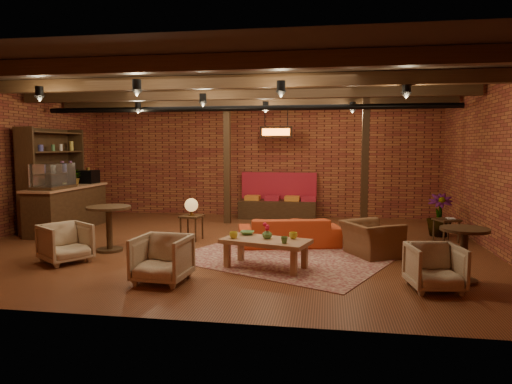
% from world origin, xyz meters
% --- Properties ---
extents(floor, '(10.00, 10.00, 0.00)m').
position_xyz_m(floor, '(0.00, 0.00, 0.00)').
color(floor, '#422110').
rests_on(floor, ground).
extents(ceiling, '(10.00, 8.00, 0.02)m').
position_xyz_m(ceiling, '(0.00, 0.00, 3.20)').
color(ceiling, black).
rests_on(ceiling, wall_back).
extents(wall_back, '(10.00, 0.02, 3.20)m').
position_xyz_m(wall_back, '(0.00, 4.00, 1.60)').
color(wall_back, maroon).
rests_on(wall_back, ground).
extents(wall_front, '(10.00, 0.02, 3.20)m').
position_xyz_m(wall_front, '(0.00, -4.00, 1.60)').
color(wall_front, maroon).
rests_on(wall_front, ground).
extents(wall_left, '(0.02, 8.00, 3.20)m').
position_xyz_m(wall_left, '(-5.00, 0.00, 1.60)').
color(wall_left, maroon).
rests_on(wall_left, ground).
extents(wall_right, '(0.02, 8.00, 3.20)m').
position_xyz_m(wall_right, '(5.00, 0.00, 1.60)').
color(wall_right, maroon).
rests_on(wall_right, ground).
extents(ceiling_beams, '(9.80, 6.40, 0.22)m').
position_xyz_m(ceiling_beams, '(0.00, 0.00, 3.08)').
color(ceiling_beams, black).
rests_on(ceiling_beams, ceiling).
extents(ceiling_pipe, '(9.60, 0.12, 0.12)m').
position_xyz_m(ceiling_pipe, '(0.00, 1.60, 2.85)').
color(ceiling_pipe, black).
rests_on(ceiling_pipe, ceiling).
extents(post_left, '(0.16, 0.16, 3.20)m').
position_xyz_m(post_left, '(-0.60, 2.60, 1.60)').
color(post_left, black).
rests_on(post_left, ground).
extents(post_right, '(0.16, 0.16, 3.20)m').
position_xyz_m(post_right, '(2.80, 2.00, 1.60)').
color(post_right, black).
rests_on(post_right, ground).
extents(service_counter, '(0.80, 2.50, 1.60)m').
position_xyz_m(service_counter, '(-4.10, 1.00, 0.80)').
color(service_counter, black).
rests_on(service_counter, ground).
extents(plant_counter, '(0.35, 0.39, 0.30)m').
position_xyz_m(plant_counter, '(-4.00, 1.20, 1.22)').
color(plant_counter, '#337F33').
rests_on(plant_counter, service_counter).
extents(shelving_hutch, '(0.52, 2.00, 2.40)m').
position_xyz_m(shelving_hutch, '(-4.50, 1.10, 1.20)').
color(shelving_hutch, black).
rests_on(shelving_hutch, ground).
extents(banquette, '(2.10, 0.70, 1.00)m').
position_xyz_m(banquette, '(0.60, 3.55, 0.50)').
color(banquette, '#A81C2D').
rests_on(banquette, ground).
extents(service_sign, '(0.86, 0.06, 0.30)m').
position_xyz_m(service_sign, '(0.60, 3.10, 2.35)').
color(service_sign, orange).
rests_on(service_sign, ceiling).
extents(ceiling_spotlights, '(6.40, 4.40, 0.28)m').
position_xyz_m(ceiling_spotlights, '(0.00, 0.00, 2.86)').
color(ceiling_spotlights, black).
rests_on(ceiling_spotlights, ceiling).
extents(rug, '(4.24, 3.84, 0.01)m').
position_xyz_m(rug, '(1.18, -0.90, 0.01)').
color(rug, maroon).
rests_on(rug, floor).
extents(sofa, '(2.10, 1.20, 0.58)m').
position_xyz_m(sofa, '(1.21, 0.08, 0.29)').
color(sofa, '#B33818').
rests_on(sofa, floor).
extents(coffee_table, '(1.53, 1.06, 0.73)m').
position_xyz_m(coffee_table, '(0.97, -1.62, 0.42)').
color(coffee_table, '#9D6F49').
rests_on(coffee_table, floor).
extents(side_table_lamp, '(0.48, 0.48, 0.89)m').
position_xyz_m(side_table_lamp, '(-0.88, 0.36, 0.68)').
color(side_table_lamp, black).
rests_on(side_table_lamp, floor).
extents(round_table_left, '(0.82, 0.82, 0.85)m').
position_xyz_m(round_table_left, '(-2.11, -0.87, 0.58)').
color(round_table_left, black).
rests_on(round_table_left, floor).
extents(armchair_a, '(0.96, 0.98, 0.74)m').
position_xyz_m(armchair_a, '(-2.45, -1.79, 0.37)').
color(armchair_a, beige).
rests_on(armchair_a, floor).
extents(armchair_b, '(0.79, 0.75, 0.76)m').
position_xyz_m(armchair_b, '(-0.41, -2.62, 0.38)').
color(armchair_b, beige).
rests_on(armchair_b, floor).
extents(armchair_right, '(1.01, 1.14, 0.84)m').
position_xyz_m(armchair_right, '(2.75, -0.49, 0.42)').
color(armchair_right, brown).
rests_on(armchair_right, floor).
extents(side_table_book, '(0.56, 0.56, 0.50)m').
position_xyz_m(side_table_book, '(4.40, 1.00, 0.45)').
color(side_table_book, black).
rests_on(side_table_book, floor).
extents(round_table_right, '(0.68, 0.68, 0.80)m').
position_xyz_m(round_table_right, '(3.93, -1.93, 0.53)').
color(round_table_right, black).
rests_on(round_table_right, floor).
extents(armchair_far, '(0.77, 0.73, 0.70)m').
position_xyz_m(armchair_far, '(3.43, -2.39, 0.35)').
color(armchair_far, beige).
rests_on(armchair_far, floor).
extents(plant_tall, '(1.84, 1.84, 2.81)m').
position_xyz_m(plant_tall, '(4.40, 1.63, 1.41)').
color(plant_tall, '#4C7F4C').
rests_on(plant_tall, floor).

